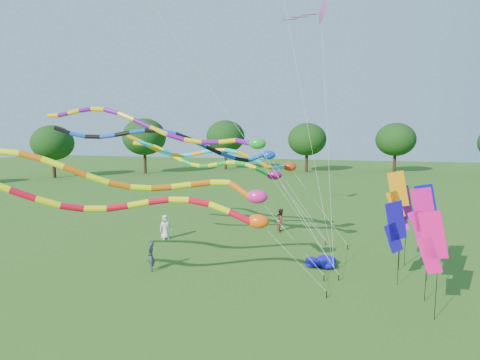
% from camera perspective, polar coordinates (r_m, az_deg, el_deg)
% --- Properties ---
extents(ground, '(160.00, 160.00, 0.00)m').
position_cam_1_polar(ground, '(17.98, 4.66, -16.60)').
color(ground, '#255A17').
rests_on(ground, ground).
extents(tree_ring, '(116.43, 119.81, 9.70)m').
position_cam_1_polar(tree_ring, '(18.41, 3.35, 1.24)').
color(tree_ring, '#382314').
rests_on(tree_ring, ground).
extents(tube_kite_red, '(13.76, 5.53, 6.39)m').
position_cam_1_polar(tube_kite_red, '(16.60, -12.96, -3.60)').
color(tube_kite_red, black).
rests_on(tube_kite_red, ground).
extents(tube_kite_orange, '(15.49, 4.72, 7.05)m').
position_cam_1_polar(tube_kite_orange, '(18.80, -12.54, -0.06)').
color(tube_kite_orange, black).
rests_on(tube_kite_orange, ground).
extents(tube_kite_purple, '(16.53, 1.38, 9.10)m').
position_cam_1_polar(tube_kite_purple, '(21.49, -10.37, 7.13)').
color(tube_kite_purple, black).
rests_on(tube_kite_purple, ground).
extents(tube_kite_blue, '(14.10, 5.26, 7.92)m').
position_cam_1_polar(tube_kite_blue, '(21.87, -7.13, 4.98)').
color(tube_kite_blue, black).
rests_on(tube_kite_blue, ground).
extents(tube_kite_cyan, '(13.22, 1.93, 7.39)m').
position_cam_1_polar(tube_kite_cyan, '(24.09, -1.73, 3.26)').
color(tube_kite_cyan, black).
rests_on(tube_kite_cyan, ground).
extents(tube_kite_green, '(13.29, 1.68, 6.92)m').
position_cam_1_polar(tube_kite_green, '(26.73, -2.55, 2.25)').
color(tube_kite_green, black).
rests_on(tube_kite_green, ground).
extents(delta_kite_high_c, '(3.43, 5.15, 14.87)m').
position_cam_1_polar(delta_kite_high_c, '(25.44, 11.45, 22.53)').
color(delta_kite_high_c, black).
rests_on(delta_kite_high_c, ground).
extents(banner_pole_orange, '(1.16, 0.09, 5.19)m').
position_cam_1_polar(banner_pole_orange, '(21.92, 21.45, -2.02)').
color(banner_pole_orange, black).
rests_on(banner_pole_orange, ground).
extents(banner_pole_violet, '(1.11, 0.51, 4.37)m').
position_cam_1_polar(banner_pole_violet, '(22.90, 22.09, -3.73)').
color(banner_pole_violet, black).
rests_on(banner_pole_violet, ground).
extents(banner_pole_blue_b, '(1.16, 0.12, 4.74)m').
position_cam_1_polar(banner_pole_blue_b, '(20.86, 24.86, -3.88)').
color(banner_pole_blue_b, black).
rests_on(banner_pole_blue_b, ground).
extents(banner_pole_blue_a, '(1.10, 0.54, 4.05)m').
position_cam_1_polar(banner_pole_blue_a, '(19.86, 21.20, -6.25)').
color(banner_pole_blue_a, black).
rests_on(banner_pole_blue_a, ground).
extents(banner_pole_magenta_a, '(1.13, 0.44, 4.28)m').
position_cam_1_polar(banner_pole_magenta_a, '(16.93, 25.64, -8.01)').
color(banner_pole_magenta_a, black).
rests_on(banner_pole_magenta_a, ground).
extents(banner_pole_magenta_b, '(1.09, 0.55, 4.90)m').
position_cam_1_polar(banner_pole_magenta_b, '(18.46, 24.60, -4.74)').
color(banner_pole_magenta_b, black).
rests_on(banner_pole_magenta_b, ground).
extents(blue_nylon_heap, '(1.74, 1.59, 0.47)m').
position_cam_1_polar(blue_nylon_heap, '(22.26, 11.24, -11.36)').
color(blue_nylon_heap, '#100DA9').
rests_on(blue_nylon_heap, ground).
extents(person_a, '(0.94, 0.91, 1.62)m').
position_cam_1_polar(person_a, '(27.19, -10.56, -6.58)').
color(person_a, silver).
rests_on(person_a, ground).
extents(person_b, '(0.60, 0.67, 1.53)m').
position_cam_1_polar(person_b, '(21.44, -12.56, -10.57)').
color(person_b, '#3A3C52').
rests_on(person_b, ground).
extents(person_c, '(0.63, 0.81, 1.66)m').
position_cam_1_polar(person_c, '(28.77, 5.86, -5.69)').
color(person_c, brown).
rests_on(person_c, ground).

